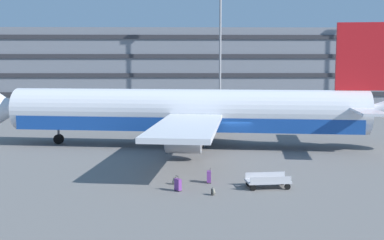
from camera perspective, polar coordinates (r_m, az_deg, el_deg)
The scene contains 9 objects.
ground_plane at distance 42.38m, azimuth 5.01°, elevation -3.42°, with size 600.00×600.00×0.00m, color slate.
terminal_structure at distance 94.60m, azimuth 1.58°, elevation 6.37°, with size 157.89×15.24×13.31m.
airliner at distance 43.21m, azimuth -0.08°, elevation 0.85°, with size 37.21×30.11×10.72m.
light_mast_left at distance 80.45m, azimuth 3.30°, elevation 10.87°, with size 1.80×0.50×22.84m.
suitcase_silver at distance 30.86m, azimuth 1.98°, elevation -6.55°, with size 0.29×0.49×0.94m.
suitcase_red at distance 28.97m, azimuth -1.64°, elevation -7.47°, with size 0.45×0.49×0.92m.
backpack_small at distance 28.17m, azimuth 2.49°, elevation -8.30°, with size 0.27×0.37×0.46m.
backpack_purple at distance 30.51m, azimuth -2.04°, elevation -7.09°, with size 0.36×0.41×0.48m.
baggage_cart at distance 29.99m, azimuth 8.77°, elevation -6.98°, with size 3.35×1.56×0.82m.
Camera 1 is at (-4.56, -41.44, 7.60)m, focal length 46.05 mm.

